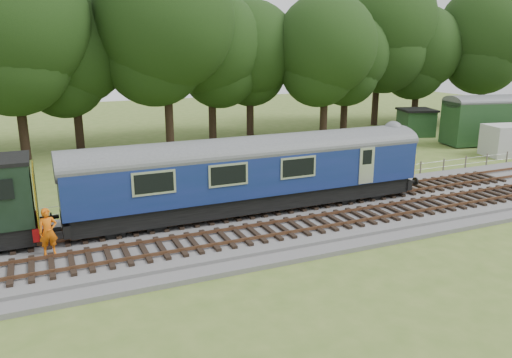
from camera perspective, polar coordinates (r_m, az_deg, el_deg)
name	(u,v)px	position (r m, az deg, el deg)	size (l,w,h in m)	color
ground	(255,228)	(24.00, -0.10, -5.58)	(120.00, 120.00, 0.00)	#4C6826
ballast	(255,224)	(23.94, -0.10, -5.19)	(70.00, 7.00, 0.35)	#4C4C4F
track_north	(244,211)	(25.07, -1.39, -3.66)	(67.20, 2.40, 0.21)	black
track_south	(269,230)	(22.49, 1.55, -5.90)	(67.20, 2.40, 0.21)	black
fence	(223,202)	(27.95, -3.81, -2.59)	(64.00, 0.12, 1.00)	#6B6054
tree_line	(154,146)	(44.33, -11.61, 3.75)	(70.00, 8.00, 18.00)	black
dmu_railcar	(253,168)	(24.64, -0.40, 1.32)	(18.05, 2.86, 3.88)	black
worker	(48,232)	(21.51, -22.67, -5.57)	(0.70, 0.46, 1.92)	#DD5E0B
shed	(416,122)	(50.65, 17.82, 6.22)	(3.92, 3.92, 2.56)	#1B3C1B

